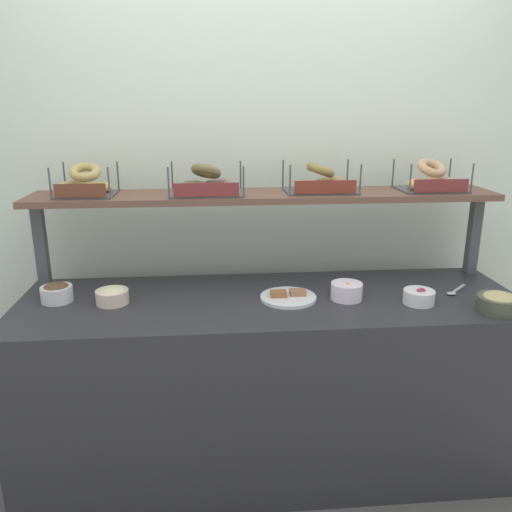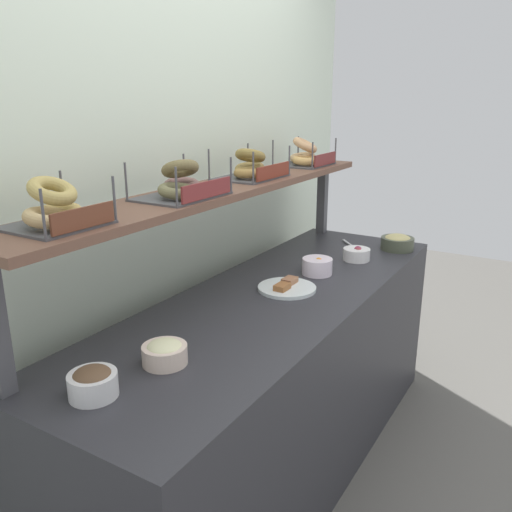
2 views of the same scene
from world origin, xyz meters
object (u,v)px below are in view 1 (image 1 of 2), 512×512
Objects in this scene: serving_spoon_near_plate at (455,291)px; bowl_chocolate_spread at (57,292)px; bagel_basket_plain at (430,180)px; bagel_basket_everything at (320,182)px; bowl_fruit_salad at (347,291)px; bowl_potato_salad at (112,295)px; serving_plate_white at (288,297)px; bowl_hummus at (499,302)px; bagel_basket_poppy at (206,184)px; bagel_basket_sesame at (86,185)px; bowl_beet_salad at (419,296)px.

bowl_chocolate_spread is at bearing 178.34° from serving_spoon_near_plate.
bagel_basket_everything is at bearing 178.92° from bagel_basket_plain.
bagel_basket_plain is at bearing 7.22° from bowl_chocolate_spread.
bowl_fruit_salad reaches higher than serving_spoon_near_plate.
bowl_potato_salad is 0.56× the size of serving_plate_white.
bowl_hummus is 1.89m from bowl_chocolate_spread.
serving_plate_white is at bearing 165.69° from bowl_hummus.
bagel_basket_everything is (0.54, 0.03, -0.00)m from bagel_basket_poppy.
bowl_chocolate_spread is 0.55× the size of serving_plate_white.
bowl_potato_salad is 0.99× the size of serving_spoon_near_plate.
bagel_basket_poppy is (0.55, -0.02, -0.00)m from bagel_basket_sesame.
bagel_basket_everything is at bearing 0.28° from bagel_basket_sesame.
bagel_basket_everything is at bearing 133.13° from bowl_beet_salad.
bowl_potato_salad is at bearing 177.76° from bowl_fruit_salad.
bowl_potato_salad is at bearing -63.98° from bagel_basket_sesame.
serving_plate_white is at bearing -36.99° from bagel_basket_poppy.
bowl_potato_salad is 0.77m from serving_plate_white.
bagel_basket_plain is at bearing 21.33° from serving_plate_white.
bagel_basket_everything is (0.96, 0.28, 0.44)m from bowl_potato_salad.
bagel_basket_poppy reaches higher than bowl_fruit_salad.
bowl_beet_salad is at bearing -114.04° from bagel_basket_plain.
bagel_basket_poppy is (0.66, 0.20, 0.43)m from bowl_chocolate_spread.
serving_plate_white is (-0.26, 0.02, -0.03)m from bowl_fruit_salad.
bowl_potato_salad is at bearing 171.75° from bowl_hummus.
bagel_basket_poppy is 1.11× the size of bagel_basket_plain.
serving_spoon_near_plate is at bearing 108.61° from bowl_hummus.
bowl_beet_salad is 0.98× the size of bowl_chocolate_spread.
bagel_basket_everything is (-0.07, 0.32, 0.44)m from bowl_fruit_salad.
bagel_basket_sesame is at bearing 164.93° from bowl_fruit_salad.
bowl_potato_salad is 0.25m from bowl_chocolate_spread.
bagel_basket_sesame is at bearing 63.29° from bowl_chocolate_spread.
bowl_chocolate_spread is 0.40× the size of bagel_basket_poppy.
bowl_potato_salad is 1.64m from bowl_hummus.
bowl_fruit_salad is 0.52m from serving_spoon_near_plate.
serving_spoon_near_plate is (1.54, -0.01, -0.03)m from bowl_potato_salad.
bowl_fruit_salad is at bearing -25.27° from bagel_basket_poppy.
bagel_basket_sesame reaches higher than bagel_basket_everything.
serving_spoon_near_plate is (0.77, 0.01, -0.00)m from serving_plate_white.
bagel_basket_poppy reaches higher than bowl_beet_salad.
bowl_beet_salad reaches higher than serving_plate_white.
bagel_basket_plain is at bearing 33.05° from bowl_fruit_salad.
bagel_basket_everything is (-0.59, 0.28, 0.47)m from serving_spoon_near_plate.
bowl_potato_salad reaches higher than serving_spoon_near_plate.
serving_plate_white is 0.58m from bagel_basket_everything.
bagel_basket_everything is at bearing 3.13° from bagel_basket_poppy.
bagel_basket_sesame is at bearing 116.02° from bowl_potato_salad.
bagel_basket_sesame is 0.55m from bagel_basket_poppy.
bagel_basket_plain is at bearing -1.08° from bagel_basket_everything.
bowl_chocolate_spread is at bearing 176.12° from bowl_fruit_salad.
bowl_chocolate_spread reaches higher than serving_spoon_near_plate.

